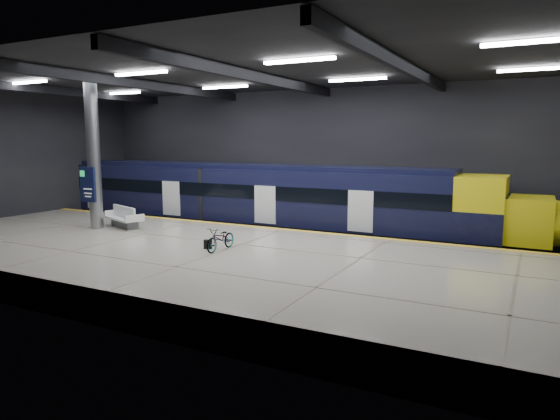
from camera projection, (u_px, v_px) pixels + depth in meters
The scene contains 10 objects.
ground at pixel (254, 265), 20.96m from camera, with size 30.00×30.00×0.00m, color black.
room_shell at pixel (253, 128), 20.16m from camera, with size 30.10×16.10×8.05m.
platform at pixel (220, 266), 18.69m from camera, with size 30.00×11.00×1.10m, color #B3AC97.
safety_strip at pixel (284, 229), 23.22m from camera, with size 30.00×0.40×0.01m, color gold.
rails at pixel (308, 240), 25.78m from camera, with size 30.00×1.52×0.16m.
train at pixel (258, 199), 26.84m from camera, with size 29.40×2.84×3.79m.
bench at pixel (124, 220), 23.74m from camera, with size 2.49×1.70×1.02m.
bicycle at pixel (221, 239), 18.77m from camera, with size 0.60×1.73×0.91m, color #99999E.
pannier_bag at pixel (208, 244), 19.08m from camera, with size 0.30×0.18×0.35m, color black.
info_column at pixel (93, 157), 23.09m from camera, with size 0.90×0.78×6.90m.
Camera 1 is at (10.42, -17.60, 5.25)m, focal length 32.00 mm.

